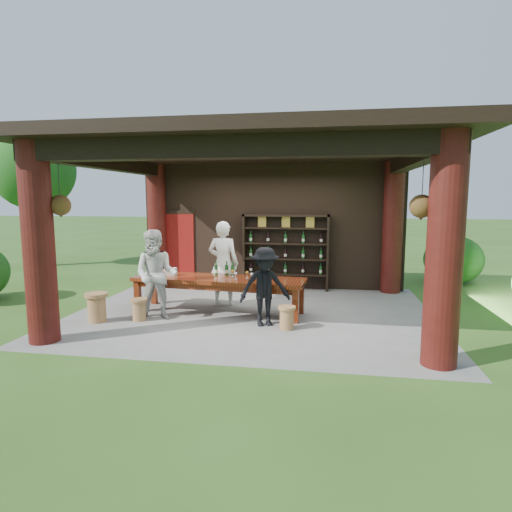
% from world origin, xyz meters
% --- Properties ---
extents(ground, '(90.00, 90.00, 0.00)m').
position_xyz_m(ground, '(0.00, 0.00, 0.00)').
color(ground, '#2D5119').
rests_on(ground, ground).
extents(pavilion, '(7.50, 6.00, 3.60)m').
position_xyz_m(pavilion, '(-0.01, 0.43, 2.13)').
color(pavilion, slate).
rests_on(pavilion, ground).
extents(wine_shelf, '(2.26, 0.34, 1.98)m').
position_xyz_m(wine_shelf, '(0.44, 2.45, 1.00)').
color(wine_shelf, black).
rests_on(wine_shelf, ground).
extents(tasting_table, '(3.68, 1.23, 0.75)m').
position_xyz_m(tasting_table, '(-0.70, -0.14, 0.64)').
color(tasting_table, '#511D0B').
rests_on(tasting_table, ground).
extents(stool_near_left, '(0.33, 0.33, 0.44)m').
position_xyz_m(stool_near_left, '(-2.11, -0.97, 0.23)').
color(stool_near_left, olive).
rests_on(stool_near_left, ground).
extents(stool_near_right, '(0.33, 0.33, 0.43)m').
position_xyz_m(stool_near_right, '(0.82, -1.06, 0.23)').
color(stool_near_right, olive).
rests_on(stool_near_right, ground).
extents(stool_far_left, '(0.43, 0.43, 0.57)m').
position_xyz_m(stool_far_left, '(-2.88, -1.20, 0.30)').
color(stool_far_left, olive).
rests_on(stool_far_left, ground).
extents(host, '(0.73, 0.51, 1.90)m').
position_xyz_m(host, '(-0.77, 0.53, 0.95)').
color(host, white).
rests_on(host, ground).
extents(guest_woman, '(0.93, 0.76, 1.79)m').
position_xyz_m(guest_woman, '(-1.80, -0.80, 0.89)').
color(guest_woman, beige).
rests_on(guest_woman, ground).
extents(guest_man, '(1.10, 0.88, 1.49)m').
position_xyz_m(guest_man, '(0.39, -0.89, 0.75)').
color(guest_man, black).
rests_on(guest_man, ground).
extents(table_bottles, '(0.46, 0.12, 0.31)m').
position_xyz_m(table_bottles, '(-0.63, 0.15, 0.90)').
color(table_bottles, '#194C1E').
rests_on(table_bottles, tasting_table).
extents(table_glasses, '(0.88, 0.36, 0.15)m').
position_xyz_m(table_glasses, '(-0.03, -0.18, 0.82)').
color(table_glasses, silver).
rests_on(table_glasses, tasting_table).
extents(napkin_basket, '(0.27, 0.20, 0.14)m').
position_xyz_m(napkin_basket, '(-1.80, -0.07, 0.82)').
color(napkin_basket, '#BF6672').
rests_on(napkin_basket, tasting_table).
extents(shrubs, '(19.34, 9.13, 1.36)m').
position_xyz_m(shrubs, '(2.24, 0.39, 0.56)').
color(shrubs, '#194C14').
rests_on(shrubs, ground).
extents(trees, '(21.56, 11.68, 4.80)m').
position_xyz_m(trees, '(3.60, 1.16, 3.37)').
color(trees, '#3F2819').
rests_on(trees, ground).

